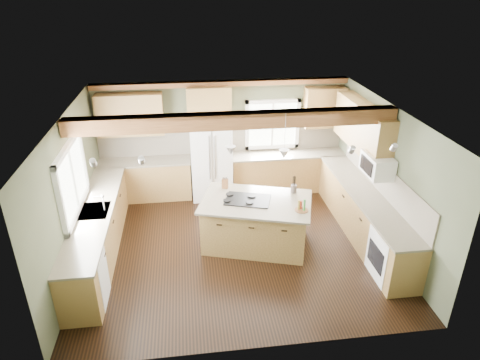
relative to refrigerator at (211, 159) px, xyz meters
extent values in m
plane|color=black|center=(0.30, -2.12, -0.90)|extent=(5.60, 5.60, 0.00)
plane|color=silver|center=(0.30, -2.12, 1.70)|extent=(5.60, 5.60, 0.00)
plane|color=#444A35|center=(0.30, 0.38, 0.40)|extent=(5.60, 0.00, 5.60)
plane|color=#444A35|center=(-2.50, -2.12, 0.40)|extent=(0.00, 5.00, 5.00)
plane|color=#444A35|center=(3.10, -2.12, 0.40)|extent=(0.00, 5.00, 5.00)
cube|color=#512C17|center=(0.30, -2.09, 1.57)|extent=(5.55, 0.26, 0.26)
cube|color=#512C17|center=(0.30, 0.28, 1.64)|extent=(5.55, 0.20, 0.10)
cube|color=brown|center=(0.30, 0.36, 0.31)|extent=(5.58, 0.03, 0.58)
cube|color=brown|center=(3.08, -2.07, 0.31)|extent=(0.03, 3.70, 0.58)
cube|color=brown|center=(-1.49, 0.08, -0.46)|extent=(2.02, 0.60, 0.88)
cube|color=#51483B|center=(-1.49, 0.08, 0.00)|extent=(2.06, 0.64, 0.04)
cube|color=brown|center=(1.79, 0.08, -0.46)|extent=(2.62, 0.60, 0.88)
cube|color=#51483B|center=(1.79, 0.08, 0.00)|extent=(2.66, 0.64, 0.04)
cube|color=brown|center=(-2.20, -2.07, -0.46)|extent=(0.60, 3.70, 0.88)
cube|color=#51483B|center=(-2.20, -2.07, 0.00)|extent=(0.64, 3.74, 0.04)
cube|color=brown|center=(2.80, -2.07, -0.46)|extent=(0.60, 3.70, 0.88)
cube|color=#51483B|center=(2.80, -2.07, 0.00)|extent=(0.64, 3.74, 0.04)
cube|color=brown|center=(-1.69, 0.21, 1.05)|extent=(1.40, 0.35, 0.90)
cube|color=brown|center=(0.00, 0.21, 1.25)|extent=(0.96, 0.35, 0.70)
cube|color=brown|center=(2.92, -1.22, 1.05)|extent=(0.35, 2.20, 0.90)
cube|color=brown|center=(2.60, 0.21, 1.05)|extent=(0.90, 0.35, 0.90)
cube|color=white|center=(-2.48, -2.07, 0.65)|extent=(0.04, 1.60, 1.05)
cube|color=white|center=(1.45, 0.36, 0.65)|extent=(1.10, 0.04, 1.00)
cube|color=#262628|center=(-2.20, -2.07, 0.01)|extent=(0.50, 0.65, 0.03)
cylinder|color=#B2B2B7|center=(-2.02, -2.07, 0.15)|extent=(0.02, 0.02, 0.28)
cube|color=white|center=(-2.19, -3.37, -0.47)|extent=(0.60, 0.60, 0.84)
cube|color=white|center=(2.79, -3.37, -0.47)|extent=(0.60, 0.72, 0.84)
cube|color=white|center=(2.88, -2.17, 0.65)|extent=(0.40, 0.70, 0.38)
cone|color=#B2B2B7|center=(0.24, -1.95, 0.98)|extent=(0.18, 0.18, 0.16)
cone|color=#B2B2B7|center=(1.13, -2.23, 0.98)|extent=(0.18, 0.18, 0.16)
cube|color=white|center=(0.00, 0.00, 0.00)|extent=(0.90, 0.74, 1.80)
cube|color=brown|center=(0.68, -2.09, -0.46)|extent=(2.12, 1.64, 0.88)
cube|color=#51483B|center=(0.68, -2.09, 0.00)|extent=(2.27, 1.79, 0.04)
cube|color=black|center=(0.53, -2.05, 0.03)|extent=(0.93, 0.75, 0.02)
cube|color=brown|center=(0.17, -1.50, 0.12)|extent=(0.14, 0.12, 0.19)
cylinder|color=#36312B|center=(1.44, -1.84, 0.10)|extent=(0.16, 0.16, 0.15)
camera|label=1|loc=(-0.50, -8.86, 3.77)|focal=32.00mm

